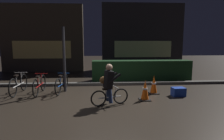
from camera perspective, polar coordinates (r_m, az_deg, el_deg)
The scene contains 13 objects.
ground_plane at distance 6.42m, azimuth -1.47°, elevation -8.77°, with size 40.00×40.00×0.00m, color #2D261E.
sidewalk_curb at distance 8.53m, azimuth -2.01°, elevation -4.04°, with size 12.00×0.24×0.12m, color #56544F.
hedge_row at distance 9.55m, azimuth 8.68°, elevation -0.15°, with size 4.80×0.70×0.99m, color #19381C.
storefront_left at distance 13.14m, azimuth -19.81°, elevation 8.76°, with size 5.10×0.54×4.22m.
storefront_right at distance 13.65m, azimuth 8.98°, elevation 9.63°, with size 5.58×0.54×4.47m.
street_post at distance 7.48m, azimuth -13.96°, elevation 2.98°, with size 0.10×0.10×2.44m, color #2D2D33.
parked_bike_leftmost at distance 7.84m, azimuth -25.88°, elevation -3.87°, with size 0.46×1.64×0.76m.
parked_bike_left_mid at distance 7.55m, azimuth -20.63°, elevation -4.15°, with size 0.46×1.55×0.72m.
parked_bike_center_left at distance 7.50m, azimuth -14.60°, elevation -4.00°, with size 0.46×1.52×0.70m.
traffic_cone_near at distance 6.40m, azimuth 9.74°, elevation -5.96°, with size 0.36×0.36×0.67m.
traffic_cone_far at distance 7.27m, azimuth 12.25°, elevation -4.30°, with size 0.36×0.36×0.67m.
blue_crate at distance 7.20m, azimuth 19.03°, elevation -6.09°, with size 0.44×0.32×0.30m, color #193DB7.
cyclist at distance 5.75m, azimuth -0.99°, elevation -4.31°, with size 1.15×0.50×1.25m.
Camera 1 is at (-0.22, -6.13, 1.89)m, focal length 30.92 mm.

